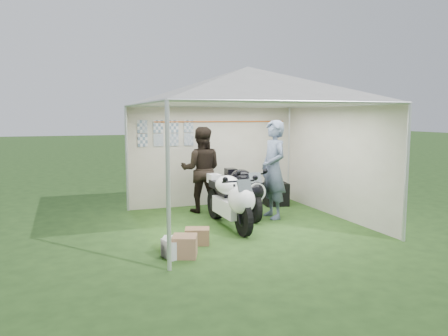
{
  "coord_description": "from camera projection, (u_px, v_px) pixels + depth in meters",
  "views": [
    {
      "loc": [
        -3.28,
        -7.64,
        2.1
      ],
      "look_at": [
        -0.34,
        0.35,
        1.07
      ],
      "focal_mm": 35.0,
      "sensor_mm": 36.0,
      "label": 1
    }
  ],
  "objects": [
    {
      "name": "motorcycle_black",
      "position": [
        244.0,
        190.0,
        9.09
      ],
      "size": [
        0.51,
        2.02,
        0.99
      ],
      "rotation": [
        0.0,
        0.0,
        -0.05
      ],
      "color": "black",
      "rests_on": "ground"
    },
    {
      "name": "crate_2",
      "position": [
        172.0,
        243.0,
        6.88
      ],
      "size": [
        0.33,
        0.31,
        0.19
      ],
      "primitive_type": "cube",
      "rotation": [
        0.0,
        0.0,
        -0.41
      ],
      "color": "silver",
      "rests_on": "ground"
    },
    {
      "name": "crate_0",
      "position": [
        178.0,
        248.0,
        6.51
      ],
      "size": [
        0.47,
        0.41,
        0.27
      ],
      "primitive_type": "cube",
      "rotation": [
        0.0,
        0.0,
        0.26
      ],
      "color": "#B9BFC2",
      "rests_on": "ground"
    },
    {
      "name": "equipment_box",
      "position": [
        276.0,
        194.0,
        10.19
      ],
      "size": [
        0.59,
        0.5,
        0.53
      ],
      "primitive_type": "cube",
      "rotation": [
        0.0,
        0.0,
        -0.15
      ],
      "color": "black",
      "rests_on": "ground"
    },
    {
      "name": "ground",
      "position": [
        247.0,
        224.0,
        8.49
      ],
      "size": [
        80.0,
        80.0,
        0.0
      ],
      "primitive_type": "plane",
      "color": "#26451A",
      "rests_on": "ground"
    },
    {
      "name": "person_dark_jacket",
      "position": [
        201.0,
        170.0,
        9.45
      ],
      "size": [
        1.08,
        0.96,
        1.85
      ],
      "primitive_type": "imported",
      "rotation": [
        0.0,
        0.0,
        2.8
      ],
      "color": "black",
      "rests_on": "ground"
    },
    {
      "name": "crate_1",
      "position": [
        185.0,
        246.0,
        6.5
      ],
      "size": [
        0.46,
        0.46,
        0.32
      ],
      "primitive_type": "cube",
      "rotation": [
        0.0,
        0.0,
        -0.37
      ],
      "color": "#8F664B",
      "rests_on": "ground"
    },
    {
      "name": "crate_3",
      "position": [
        197.0,
        236.0,
        7.14
      ],
      "size": [
        0.46,
        0.39,
        0.26
      ],
      "primitive_type": "cube",
      "rotation": [
        0.0,
        0.0,
        -0.32
      ],
      "color": "brown",
      "rests_on": "ground"
    },
    {
      "name": "canopy_tent",
      "position": [
        247.0,
        90.0,
        8.21
      ],
      "size": [
        5.66,
        5.66,
        3.0
      ],
      "color": "silver",
      "rests_on": "ground"
    },
    {
      "name": "motorcycle_white",
      "position": [
        231.0,
        199.0,
        8.1
      ],
      "size": [
        0.47,
        2.03,
        1.0
      ],
      "rotation": [
        0.0,
        0.0,
        0.02
      ],
      "color": "black",
      "rests_on": "ground"
    },
    {
      "name": "person_blue_jacket",
      "position": [
        273.0,
        169.0,
        8.87
      ],
      "size": [
        0.5,
        0.74,
        2.0
      ],
      "primitive_type": "imported",
      "rotation": [
        0.0,
        0.0,
        -1.54
      ],
      "color": "slate",
      "rests_on": "ground"
    },
    {
      "name": "paddock_stand",
      "position": [
        230.0,
        200.0,
        10.0
      ],
      "size": [
        0.42,
        0.28,
        0.31
      ],
      "primitive_type": "cube",
      "rotation": [
        0.0,
        0.0,
        -0.05
      ],
      "color": "#0F1DC0",
      "rests_on": "ground"
    }
  ]
}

